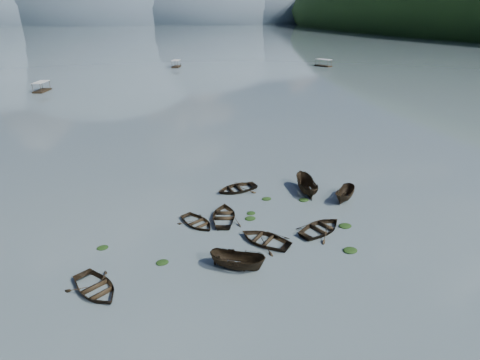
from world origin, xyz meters
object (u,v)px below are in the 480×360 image
object	(u,v)px
rowboat_0	(96,291)
pontoon_centre	(176,67)
rowboat_3	(265,242)
pontoon_left	(42,91)

from	to	relation	value
rowboat_0	pontoon_centre	distance (m)	118.55
rowboat_3	pontoon_centre	size ratio (longest dim) A/B	0.76
pontoon_centre	rowboat_0	bearing A→B (deg)	-81.06
pontoon_centre	pontoon_left	bearing A→B (deg)	-116.61
rowboat_3	pontoon_centre	xyz separation A→B (m)	(7.13, 114.31, 0.00)
pontoon_left	pontoon_centre	distance (m)	52.46
pontoon_left	rowboat_0	bearing A→B (deg)	-63.52
pontoon_left	pontoon_centre	world-z (taller)	pontoon_centre
rowboat_3	pontoon_left	world-z (taller)	pontoon_left
pontoon_left	rowboat_3	bearing A→B (deg)	-54.29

